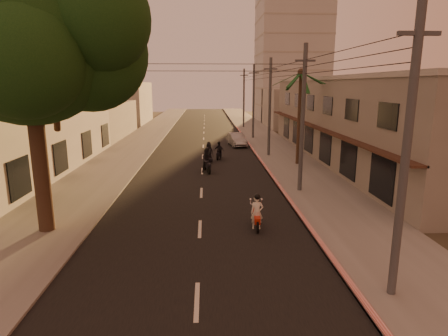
{
  "coord_description": "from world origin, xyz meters",
  "views": [
    {
      "loc": [
        0.35,
        -14.53,
        6.63
      ],
      "look_at": [
        1.35,
        6.59,
        1.9
      ],
      "focal_mm": 30.0,
      "sensor_mm": 36.0,
      "label": 1
    }
  ],
  "objects_px": {
    "palm_tree": "(301,78)",
    "scooter_far_a": "(209,153)",
    "scooter_mid_b": "(219,151)",
    "parked_car": "(237,140)",
    "broadleaf_tree": "(38,39)",
    "scooter_red": "(257,213)",
    "scooter_mid_a": "(207,161)"
  },
  "relations": [
    {
      "from": "broadleaf_tree",
      "to": "scooter_red",
      "type": "xyz_separation_m",
      "value": [
        9.28,
        -0.19,
        -7.73
      ]
    },
    {
      "from": "broadleaf_tree",
      "to": "scooter_far_a",
      "type": "relative_size",
      "value": 6.48
    },
    {
      "from": "scooter_red",
      "to": "scooter_mid_b",
      "type": "distance_m",
      "value": 16.84
    },
    {
      "from": "scooter_mid_b",
      "to": "parked_car",
      "type": "bearing_deg",
      "value": 88.6
    },
    {
      "from": "scooter_mid_a",
      "to": "scooter_mid_b",
      "type": "height_order",
      "value": "scooter_mid_a"
    },
    {
      "from": "scooter_far_a",
      "to": "parked_car",
      "type": "xyz_separation_m",
      "value": [
        3.14,
        8.97,
        -0.13
      ]
    },
    {
      "from": "parked_car",
      "to": "scooter_mid_a",
      "type": "bearing_deg",
      "value": -113.84
    },
    {
      "from": "broadleaf_tree",
      "to": "scooter_mid_b",
      "type": "distance_m",
      "value": 20.02
    },
    {
      "from": "scooter_mid_b",
      "to": "broadleaf_tree",
      "type": "bearing_deg",
      "value": -100.93
    },
    {
      "from": "scooter_red",
      "to": "scooter_mid_b",
      "type": "relative_size",
      "value": 1.06
    },
    {
      "from": "broadleaf_tree",
      "to": "scooter_mid_b",
      "type": "bearing_deg",
      "value": 64.04
    },
    {
      "from": "broadleaf_tree",
      "to": "scooter_mid_a",
      "type": "relative_size",
      "value": 6.12
    },
    {
      "from": "scooter_mid_a",
      "to": "scooter_mid_b",
      "type": "relative_size",
      "value": 1.2
    },
    {
      "from": "broadleaf_tree",
      "to": "scooter_red",
      "type": "bearing_deg",
      "value": -1.17
    },
    {
      "from": "parked_car",
      "to": "palm_tree",
      "type": "bearing_deg",
      "value": -76.45
    },
    {
      "from": "broadleaf_tree",
      "to": "parked_car",
      "type": "xyz_separation_m",
      "value": [
        10.3,
        24.11,
        -7.77
      ]
    },
    {
      "from": "scooter_red",
      "to": "palm_tree",
      "type": "bearing_deg",
      "value": 72.48
    },
    {
      "from": "scooter_red",
      "to": "parked_car",
      "type": "height_order",
      "value": "scooter_red"
    },
    {
      "from": "palm_tree",
      "to": "scooter_mid_b",
      "type": "height_order",
      "value": "palm_tree"
    },
    {
      "from": "palm_tree",
      "to": "broadleaf_tree",
      "type": "bearing_deg",
      "value": -136.52
    },
    {
      "from": "scooter_far_a",
      "to": "palm_tree",
      "type": "bearing_deg",
      "value": -0.96
    },
    {
      "from": "broadleaf_tree",
      "to": "parked_car",
      "type": "height_order",
      "value": "broadleaf_tree"
    },
    {
      "from": "parked_car",
      "to": "scooter_far_a",
      "type": "bearing_deg",
      "value": -118.56
    },
    {
      "from": "broadleaf_tree",
      "to": "scooter_mid_b",
      "type": "xyz_separation_m",
      "value": [
        8.09,
        16.61,
        -7.72
      ]
    },
    {
      "from": "scooter_mid_b",
      "to": "parked_car",
      "type": "height_order",
      "value": "scooter_mid_b"
    },
    {
      "from": "palm_tree",
      "to": "scooter_far_a",
      "type": "distance_m",
      "value": 9.86
    },
    {
      "from": "scooter_mid_a",
      "to": "scooter_far_a",
      "type": "xyz_separation_m",
      "value": [
        0.16,
        3.72,
        -0.07
      ]
    },
    {
      "from": "scooter_mid_a",
      "to": "parked_car",
      "type": "height_order",
      "value": "scooter_mid_a"
    },
    {
      "from": "palm_tree",
      "to": "scooter_mid_b",
      "type": "distance_m",
      "value": 9.55
    },
    {
      "from": "broadleaf_tree",
      "to": "scooter_far_a",
      "type": "distance_m",
      "value": 18.4
    },
    {
      "from": "scooter_red",
      "to": "scooter_mid_b",
      "type": "height_order",
      "value": "scooter_red"
    },
    {
      "from": "scooter_mid_b",
      "to": "parked_car",
      "type": "distance_m",
      "value": 7.82
    }
  ]
}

